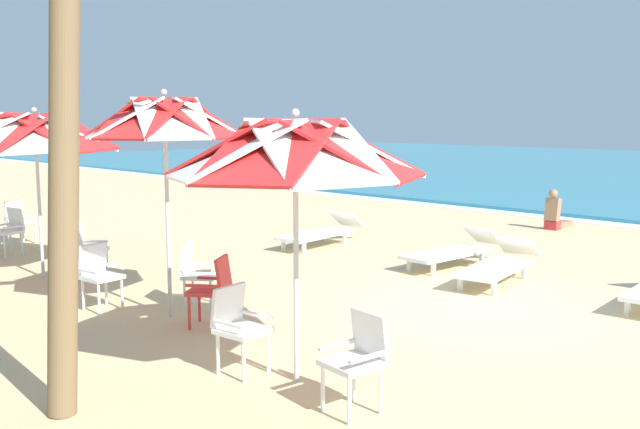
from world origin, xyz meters
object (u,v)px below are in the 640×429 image
object	(u,v)px
beach_umbrella_1	(165,121)
plastic_chair_5	(88,247)
plastic_chair_0	(358,355)
plastic_chair_1	(238,323)
beach_umbrella_0	(295,151)
plastic_chair_3	(213,287)
beach_umbrella_2	(35,133)
sun_lounger_3	(321,232)
palm_tree_2	(59,35)
sun_lounger_1	(498,264)
plastic_chair_7	(19,219)
plastic_chair_2	(99,272)
plastic_chair_8	(10,228)
beachgoer_seated	(556,216)
plastic_chair_4	(196,271)
sun_lounger_2	(454,250)

from	to	relation	value
beach_umbrella_1	plastic_chair_5	world-z (taller)	beach_umbrella_1
plastic_chair_0	plastic_chair_1	bearing A→B (deg)	-174.52
beach_umbrella_0	plastic_chair_3	size ratio (longest dim) A/B	3.00
beach_umbrella_2	plastic_chair_0	bearing A→B (deg)	-2.41
sun_lounger_3	palm_tree_2	world-z (taller)	palm_tree_2
plastic_chair_5	sun_lounger_1	world-z (taller)	plastic_chair_5
plastic_chair_1	plastic_chair_7	world-z (taller)	same
beach_umbrella_1	palm_tree_2	size ratio (longest dim) A/B	0.58
beach_umbrella_2	plastic_chair_5	world-z (taller)	beach_umbrella_2
beach_umbrella_0	plastic_chair_2	size ratio (longest dim) A/B	3.00
plastic_chair_8	plastic_chair_3	bearing A→B (deg)	-0.51
plastic_chair_5	plastic_chair_7	size ratio (longest dim) A/B	1.00
palm_tree_2	plastic_chair_7	bearing A→B (deg)	160.78
beach_umbrella_1	beachgoer_seated	bearing A→B (deg)	88.56
plastic_chair_1	beachgoer_seated	distance (m)	10.88
plastic_chair_3	plastic_chair_7	bearing A→B (deg)	175.01
beach_umbrella_0	sun_lounger_3	xyz separation A→B (m)	(-4.81, 5.24, -1.93)
plastic_chair_1	beachgoer_seated	world-z (taller)	beachgoer_seated
plastic_chair_1	sun_lounger_3	xyz separation A→B (m)	(-4.22, 5.48, -0.22)
palm_tree_2	beachgoer_seated	bearing A→B (deg)	97.29
plastic_chair_1	plastic_chair_4	world-z (taller)	same
plastic_chair_2	plastic_chair_8	xyz separation A→B (m)	(-4.52, 0.64, 0.00)
beach_umbrella_2	sun_lounger_1	xyz separation A→B (m)	(5.32, 4.78, -1.99)
plastic_chair_0	sun_lounger_3	world-z (taller)	plastic_chair_0
plastic_chair_2	plastic_chair_3	world-z (taller)	same
plastic_chair_2	beach_umbrella_2	distance (m)	2.95
plastic_chair_1	plastic_chair_7	bearing A→B (deg)	170.98
plastic_chair_1	sun_lounger_2	bearing A→B (deg)	102.55
plastic_chair_4	sun_lounger_3	distance (m)	4.80
palm_tree_2	beachgoer_seated	world-z (taller)	palm_tree_2
beach_umbrella_1	sun_lounger_3	size ratio (longest dim) A/B	1.30
plastic_chair_0	sun_lounger_1	size ratio (longest dim) A/B	0.39
sun_lounger_3	beachgoer_seated	distance (m)	5.73
beach_umbrella_1	palm_tree_2	xyz separation A→B (m)	(1.82, -2.15, 0.71)
plastic_chair_3	plastic_chair_4	world-z (taller)	same
plastic_chair_7	sun_lounger_1	xyz separation A→B (m)	(8.54, 3.83, -0.22)
plastic_chair_3	plastic_chair_4	bearing A→B (deg)	157.15
plastic_chair_5	plastic_chair_3	bearing A→B (deg)	-2.86
beach_umbrella_2	beachgoer_seated	bearing A→B (deg)	70.87
plastic_chair_3	sun_lounger_1	size ratio (longest dim) A/B	0.39
plastic_chair_2	sun_lounger_2	size ratio (longest dim) A/B	0.40
plastic_chair_2	beachgoer_seated	distance (m)	10.63
plastic_chair_5	beachgoer_seated	distance (m)	10.25
plastic_chair_0	palm_tree_2	bearing A→B (deg)	-136.74
plastic_chair_5	palm_tree_2	bearing A→B (deg)	-28.18
plastic_chair_8	beachgoer_seated	size ratio (longest dim) A/B	0.94
beach_umbrella_1	sun_lounger_1	xyz separation A→B (m)	(2.01, 4.60, -2.19)
beach_umbrella_1	plastic_chair_2	bearing A→B (deg)	-154.94
plastic_chair_2	sun_lounger_3	distance (m)	5.44
beachgoer_seated	palm_tree_2	bearing A→B (deg)	-82.71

